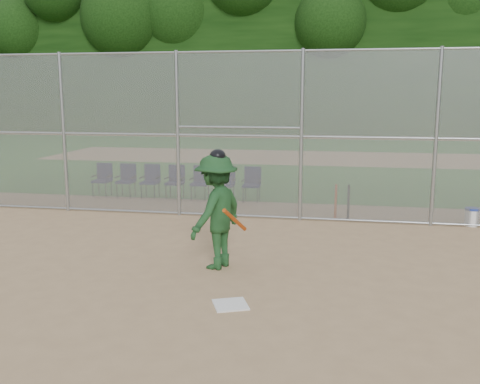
% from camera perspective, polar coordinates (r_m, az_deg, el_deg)
% --- Properties ---
extents(ground, '(100.00, 100.00, 0.00)m').
position_cam_1_polar(ground, '(8.31, -3.16, -10.57)').
color(ground, tan).
rests_on(ground, ground).
extents(grass_strip, '(100.00, 100.00, 0.00)m').
position_cam_1_polar(grass_strip, '(25.78, 6.24, 3.70)').
color(grass_strip, '#235D1B').
rests_on(grass_strip, ground).
extents(dirt_patch_far, '(24.00, 24.00, 0.00)m').
position_cam_1_polar(dirt_patch_far, '(25.78, 6.24, 3.71)').
color(dirt_patch_far, tan).
rests_on(dirt_patch_far, ground).
extents(backstop_fence, '(16.09, 0.09, 4.00)m').
position_cam_1_polar(backstop_fence, '(12.71, 2.05, 6.30)').
color(backstop_fence, gray).
rests_on(backstop_fence, ground).
extents(treeline, '(81.00, 60.00, 11.00)m').
position_cam_1_polar(treeline, '(27.72, 6.79, 15.53)').
color(treeline, black).
rests_on(treeline, ground).
extents(home_plate, '(0.61, 0.61, 0.02)m').
position_cam_1_polar(home_plate, '(7.79, -1.02, -11.92)').
color(home_plate, white).
rests_on(home_plate, ground).
extents(batter_at_plate, '(1.16, 1.50, 2.07)m').
position_cam_1_polar(batter_at_plate, '(9.17, -2.53, -2.03)').
color(batter_at_plate, '#1C4721').
rests_on(batter_at_plate, ground).
extents(water_cooler, '(0.33, 0.33, 0.42)m').
position_cam_1_polar(water_cooler, '(13.33, 23.50, -2.43)').
color(water_cooler, white).
rests_on(water_cooler, ground).
extents(spare_bats, '(0.36, 0.28, 0.84)m').
position_cam_1_polar(spare_bats, '(13.06, 10.82, -1.07)').
color(spare_bats, '#D84C14').
rests_on(spare_bats, ground).
extents(chair_0, '(0.54, 0.52, 0.96)m').
position_cam_1_polar(chair_0, '(16.28, -14.53, 1.24)').
color(chair_0, '#10133C').
rests_on(chair_0, ground).
extents(chair_1, '(0.54, 0.52, 0.96)m').
position_cam_1_polar(chair_1, '(15.98, -12.10, 1.17)').
color(chair_1, '#10133C').
rests_on(chair_1, ground).
extents(chair_2, '(0.54, 0.52, 0.96)m').
position_cam_1_polar(chair_2, '(15.71, -9.58, 1.11)').
color(chair_2, '#10133C').
rests_on(chair_2, ground).
extents(chair_3, '(0.54, 0.52, 0.96)m').
position_cam_1_polar(chair_3, '(15.47, -6.98, 1.03)').
color(chair_3, '#10133C').
rests_on(chair_3, ground).
extents(chair_4, '(0.54, 0.52, 0.96)m').
position_cam_1_polar(chair_4, '(15.27, -4.31, 0.96)').
color(chair_4, '#10133C').
rests_on(chair_4, ground).
extents(chair_5, '(0.54, 0.52, 0.96)m').
position_cam_1_polar(chair_5, '(15.10, -1.57, 0.88)').
color(chair_5, '#10133C').
rests_on(chair_5, ground).
extents(chair_6, '(0.54, 0.52, 0.96)m').
position_cam_1_polar(chair_6, '(14.96, 1.23, 0.79)').
color(chair_6, '#10133C').
rests_on(chair_6, ground).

